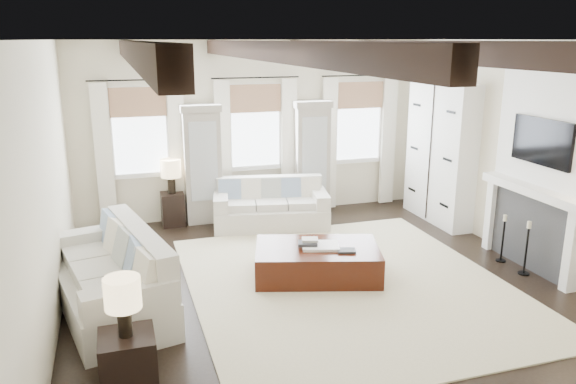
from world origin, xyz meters
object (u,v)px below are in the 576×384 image
object	(u,v)px
ottoman	(317,262)
sofa_back	(271,207)
sofa_left	(115,279)
side_table_front	(128,360)
side_table_back	(173,209)

from	to	relation	value
ottoman	sofa_back	bearing A→B (deg)	106.82
sofa_back	ottoman	distance (m)	2.33
sofa_back	sofa_left	world-z (taller)	sofa_left
side_table_front	sofa_left	bearing A→B (deg)	92.91
ottoman	side_table_front	world-z (taller)	side_table_front
sofa_left	sofa_back	bearing A→B (deg)	43.26
sofa_back	ottoman	size ratio (longest dim) A/B	1.25
side_table_back	sofa_left	bearing A→B (deg)	-108.35
side_table_front	sofa_back	bearing A→B (deg)	58.21
side_table_front	side_table_back	bearing A→B (deg)	78.80
side_table_front	side_table_back	world-z (taller)	side_table_back
sofa_back	side_table_front	world-z (taller)	sofa_back
sofa_back	side_table_back	size ratio (longest dim) A/B	3.58
sofa_back	side_table_front	bearing A→B (deg)	-121.79
sofa_left	side_table_back	size ratio (longest dim) A/B	4.26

